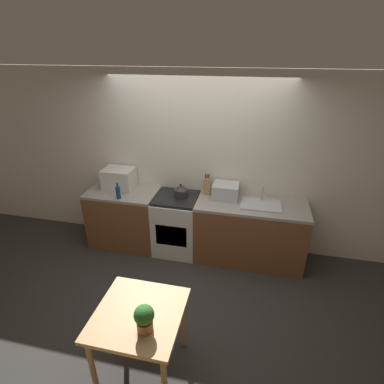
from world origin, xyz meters
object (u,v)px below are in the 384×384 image
(kettle, at_px, (181,191))
(toaster_oven, at_px, (226,191))
(microwave, at_px, (119,178))
(bottle, at_px, (118,192))
(stove_range, at_px, (177,224))
(dining_table, at_px, (139,321))

(kettle, relative_size, toaster_oven, 0.56)
(kettle, bearing_deg, microwave, 174.49)
(kettle, xyz_separation_m, microwave, (-0.98, 0.09, 0.07))
(bottle, relative_size, toaster_oven, 0.66)
(stove_range, bearing_deg, dining_table, -84.57)
(bottle, bearing_deg, dining_table, -60.60)
(kettle, distance_m, bottle, 0.88)
(dining_table, bearing_deg, microwave, 118.24)
(stove_range, relative_size, microwave, 2.02)
(microwave, height_order, toaster_oven, microwave)
(microwave, distance_m, dining_table, 2.36)
(kettle, bearing_deg, toaster_oven, 10.34)
(microwave, bearing_deg, kettle, -5.51)
(stove_range, distance_m, bottle, 0.98)
(stove_range, distance_m, kettle, 0.54)
(bottle, relative_size, dining_table, 0.31)
(bottle, height_order, toaster_oven, bottle)
(bottle, bearing_deg, toaster_oven, 13.59)
(stove_range, xyz_separation_m, microwave, (-0.91, 0.12, 0.60))
(kettle, distance_m, microwave, 0.99)
(bottle, xyz_separation_m, toaster_oven, (1.47, 0.36, 0.01))
(microwave, bearing_deg, dining_table, -61.76)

